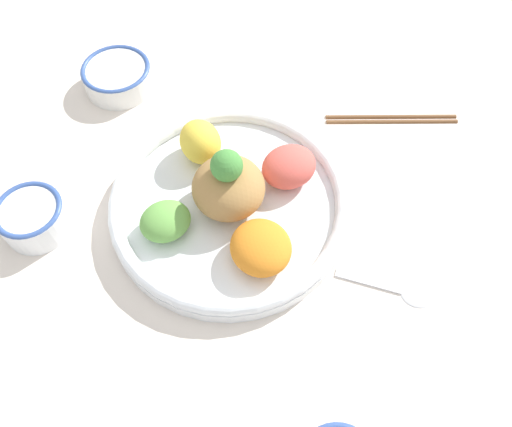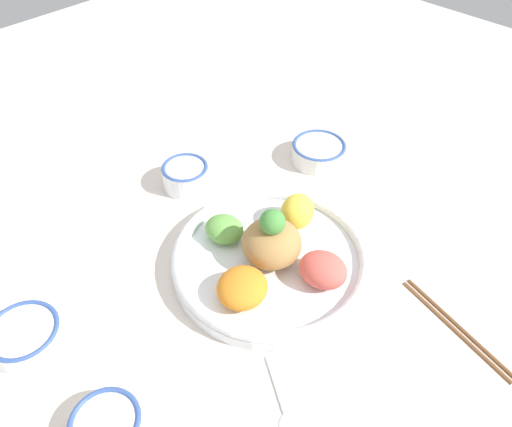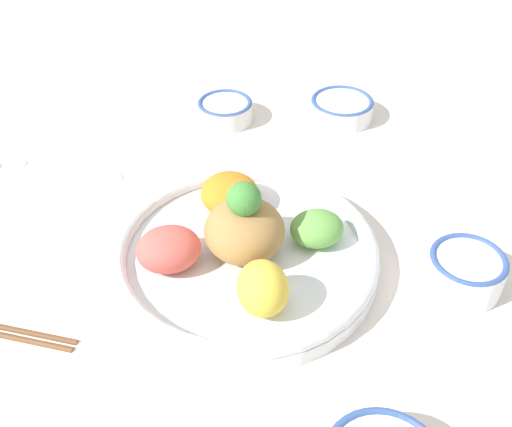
% 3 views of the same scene
% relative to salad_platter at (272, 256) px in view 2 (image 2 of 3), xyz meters
% --- Properties ---
extents(ground_plane, '(2.40, 2.40, 0.00)m').
position_rel_salad_platter_xyz_m(ground_plane, '(0.04, 0.00, -0.03)').
color(ground_plane, silver).
extents(salad_platter, '(0.32, 0.32, 0.12)m').
position_rel_salad_platter_xyz_m(salad_platter, '(0.00, 0.00, 0.00)').
color(salad_platter, white).
rests_on(salad_platter, ground_plane).
extents(sauce_bowl_red, '(0.09, 0.09, 0.05)m').
position_rel_salad_platter_xyz_m(sauce_bowl_red, '(-0.03, -0.26, -0.00)').
color(sauce_bowl_red, white).
rests_on(sauce_bowl_red, ground_plane).
extents(rice_bowl_blue, '(0.10, 0.10, 0.04)m').
position_rel_salad_platter_xyz_m(rice_bowl_blue, '(0.35, -0.15, -0.01)').
color(rice_bowl_blue, white).
rests_on(rice_bowl_blue, ground_plane).
extents(sauce_bowl_dark, '(0.09, 0.09, 0.04)m').
position_rel_salad_platter_xyz_m(sauce_bowl_dark, '(0.34, 0.04, -0.01)').
color(sauce_bowl_dark, white).
rests_on(sauce_bowl_dark, ground_plane).
extents(rice_bowl_plain, '(0.11, 0.11, 0.04)m').
position_rel_salad_platter_xyz_m(rice_bowl_plain, '(-0.27, -0.13, -0.00)').
color(rice_bowl_plain, white).
rests_on(rice_bowl_plain, ground_plane).
extents(chopsticks_pair_near, '(0.06, 0.20, 0.01)m').
position_rel_salad_platter_xyz_m(chopsticks_pair_near, '(-0.10, 0.27, -0.02)').
color(chopsticks_pair_near, brown).
rests_on(chopsticks_pair_near, ground_plane).
extents(serving_spoon_main, '(0.08, 0.12, 0.01)m').
position_rel_salad_platter_xyz_m(serving_spoon_main, '(0.16, 0.18, -0.02)').
color(serving_spoon_main, silver).
rests_on(serving_spoon_main, ground_plane).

